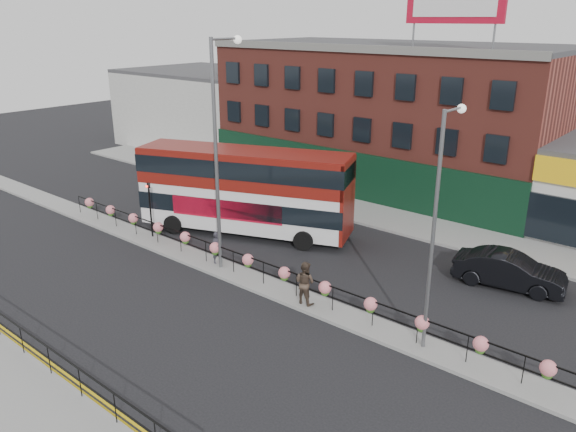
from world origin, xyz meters
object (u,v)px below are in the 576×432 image
Objects in this scene: pedestrian_a at (217,248)px; car at (509,271)px; double_decker_bus at (245,183)px; pedestrian_b at (305,283)px; lamp_column_west at (220,137)px; lamp_column_east at (438,212)px.

car is at bearing -40.33° from pedestrian_a.
double_decker_bus is 9.63m from pedestrian_b.
double_decker_bus is 1.13× the size of lamp_column_west.
car is 9.85m from pedestrian_b.
lamp_column_east is at bearing -70.94° from pedestrian_a.
double_decker_bus is at bearing 91.95° from car.
lamp_column_east is at bearing 166.05° from car.
car is at bearing 11.39° from double_decker_bus.
double_decker_bus is at bearing 162.53° from lamp_column_east.
pedestrian_a is 0.85× the size of pedestrian_b.
pedestrian_b is (-6.21, -7.64, 0.30)m from car.
car is 3.16× the size of pedestrian_a.
lamp_column_west is 11.31m from lamp_column_east.
pedestrian_b is (8.15, -4.75, -1.94)m from double_decker_bus.
pedestrian_a is at bearing -64.07° from double_decker_bus.
lamp_column_west reaches higher than car.
lamp_column_east reaches higher than double_decker_bus.
double_decker_bus is 2.39× the size of car.
double_decker_bus reaches higher than car.
lamp_column_west is (0.49, 0.02, 5.76)m from pedestrian_a.
lamp_column_east is (13.79, -4.34, 2.45)m from double_decker_bus.
pedestrian_b is at bearing -5.43° from lamp_column_west.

